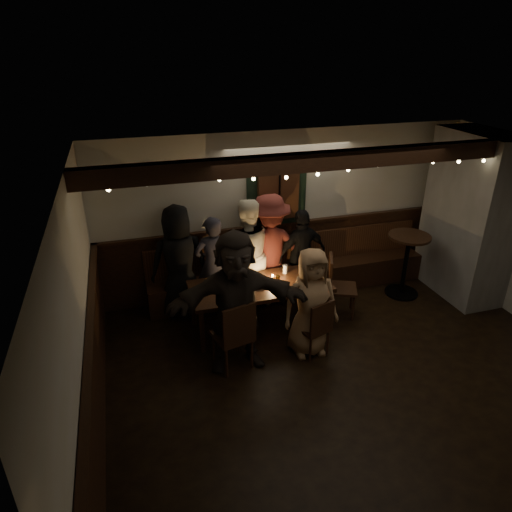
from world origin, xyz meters
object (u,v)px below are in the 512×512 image
object	(u,v)px
dining_table	(260,288)
chair_near_right	(317,325)
person_c	(246,254)
person_e	(302,254)
chair_near_left	(236,333)
person_d	(269,249)
person_f	(236,302)
person_a	(179,262)
person_g	(310,303)
chair_end	(336,283)
person_b	(213,265)
high_top	(406,257)

from	to	relation	value
dining_table	chair_near_right	world-z (taller)	dining_table
person_c	person_e	size ratio (longest dim) A/B	1.18
dining_table	chair_near_left	xyz separation A→B (m)	(-0.56, -0.81, -0.09)
person_d	person_f	bearing A→B (deg)	53.13
chair_near_left	person_a	world-z (taller)	person_a
chair_near_left	person_g	world-z (taller)	person_g
person_a	dining_table	bearing A→B (deg)	142.63
person_a	person_e	size ratio (longest dim) A/B	1.16
chair_end	person_g	size ratio (longest dim) A/B	0.63
person_b	person_g	size ratio (longest dim) A/B	1.02
chair_end	person_c	bearing A→B (deg)	152.46
person_b	person_e	bearing A→B (deg)	174.38
dining_table	person_d	world-z (taller)	person_d
person_c	chair_end	bearing A→B (deg)	143.75
chair_near_right	person_b	distance (m)	1.86
chair_near_right	person_f	distance (m)	1.13
chair_near_left	person_e	world-z (taller)	person_e
person_c	high_top	bearing A→B (deg)	162.13
high_top	chair_end	bearing A→B (deg)	-170.34
chair_near_right	chair_end	distance (m)	1.10
person_g	person_e	bearing A→B (deg)	74.74
person_d	person_e	world-z (taller)	person_d
dining_table	person_f	bearing A→B (deg)	-126.73
person_d	chair_end	bearing A→B (deg)	134.53
person_b	person_f	distance (m)	1.38
person_a	person_g	size ratio (longest dim) A/B	1.15
person_c	person_e	bearing A→B (deg)	172.25
high_top	person_c	distance (m)	2.58
chair_near_left	chair_near_right	size ratio (longest dim) A/B	1.17
dining_table	person_c	xyz separation A→B (m)	(-0.02, 0.66, 0.23)
chair_end	person_g	xyz separation A→B (m)	(-0.74, -0.74, 0.22)
person_e	person_f	xyz separation A→B (m)	(-1.41, -1.37, 0.18)
person_d	person_g	size ratio (longest dim) A/B	1.17
chair_near_left	chair_end	size ratio (longest dim) A/B	1.04
chair_end	high_top	distance (m)	1.35
chair_near_left	person_f	xyz separation A→B (m)	(0.04, 0.11, 0.37)
person_a	person_d	bearing A→B (deg)	178.46
dining_table	person_c	world-z (taller)	person_c
chair_near_right	person_c	size ratio (longest dim) A/B	0.48
person_d	person_e	distance (m)	0.54
person_a	chair_near_left	bearing A→B (deg)	104.34
high_top	person_g	world-z (taller)	person_g
chair_near_right	chair_near_left	bearing A→B (deg)	178.62
person_b	person_d	distance (m)	0.91
high_top	person_f	distance (m)	3.19
high_top	person_g	distance (m)	2.28
person_d	person_f	distance (m)	1.68
dining_table	high_top	xyz separation A→B (m)	(2.52, 0.25, 0.02)
person_e	dining_table	bearing A→B (deg)	25.62
person_c	person_f	world-z (taller)	person_f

